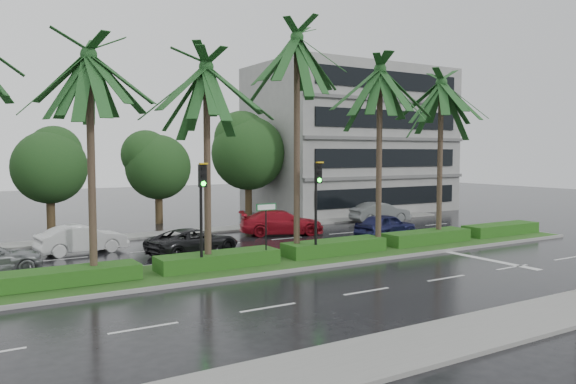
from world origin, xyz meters
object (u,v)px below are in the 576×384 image
street_sign (266,218)px  car_blue (386,226)px  car_red (282,223)px  signal_median_left (202,201)px  car_white (82,239)px  car_grey (380,212)px  car_darkgrey (194,241)px

street_sign → car_blue: (10.00, 3.74, -1.42)m
car_red → signal_median_left: bearing=154.7°
car_white → car_grey: 20.57m
car_red → car_blue: bearing=-111.8°
car_white → car_blue: 16.48m
car_red → car_grey: 9.13m
car_red → car_grey: size_ratio=1.17×
car_red → car_blue: 6.14m
car_red → street_sign: bearing=166.3°
signal_median_left → car_white: 8.74m
street_sign → signal_median_left: bearing=-176.5°
signal_median_left → car_grey: size_ratio=1.01×
car_darkgrey → car_grey: (16.00, 4.94, 0.07)m
car_grey → car_darkgrey: bearing=114.1°
street_sign → car_grey: (14.50, 9.43, -1.41)m
street_sign → car_white: street_sign is taller
signal_median_left → car_red: bearing=43.6°
car_blue → signal_median_left: bearing=97.1°
car_white → street_sign: bearing=-148.8°
car_blue → car_grey: car_grey is taller
car_white → car_red: 11.50m
car_darkgrey → car_grey: bearing=-87.5°
signal_median_left → car_red: 11.96m
signal_median_left → car_red: signal_median_left is taller
car_red → car_grey: (9.00, 1.51, -0.02)m
street_sign → car_grey: street_sign is taller
car_white → car_blue: car_blue is taller
signal_median_left → street_sign: (3.00, 0.18, -0.87)m
car_darkgrey → car_white: bearing=39.9°
car_white → car_red: size_ratio=0.84×
signal_median_left → car_blue: signal_median_left is taller
car_blue → street_sign: bearing=100.8°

